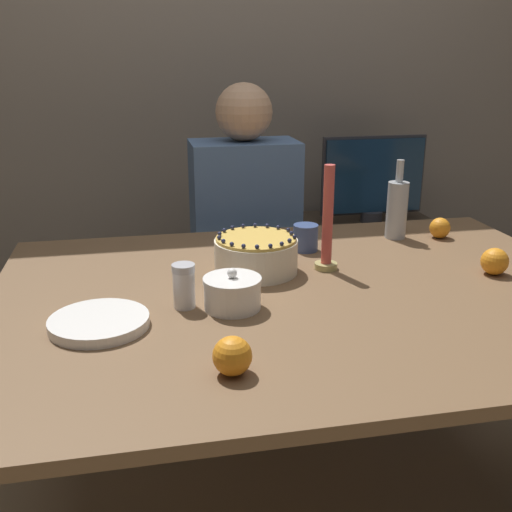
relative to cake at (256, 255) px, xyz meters
The scene contains 15 objects.
wall_behind 1.33m from the cake, 85.28° to the left, with size 8.00×0.05×2.60m.
dining_table 0.24m from the cake, 58.32° to the right, with size 1.63×1.18×0.75m.
cake is the anchor object (origin of this frame).
sugar_bowl 0.26m from the cake, 114.11° to the right, with size 0.14×0.14×0.10m.
sugar_shaker 0.31m from the cake, 136.42° to the right, with size 0.06×0.06×0.11m.
plate_stack 0.51m from the cake, 145.85° to the right, with size 0.23×0.23×0.02m.
candle 0.22m from the cake, ahead, with size 0.07×0.07×0.30m.
bottle 0.58m from the cake, 23.96° to the left, with size 0.07×0.07×0.26m.
cup 0.25m from the cake, 40.01° to the left, with size 0.08×0.08×0.08m.
orange_fruit_0 0.70m from the cake, 16.70° to the left, with size 0.07×0.07×0.07m.
orange_fruit_1 0.57m from the cake, 106.04° to the right, with size 0.08×0.08×0.08m.
orange_fruit_2 0.67m from the cake, 13.22° to the right, with size 0.08×0.08×0.08m.
person_man_blue_shirt 0.68m from the cake, 82.49° to the left, with size 0.40×0.34×1.25m.
side_cabinet 1.30m from the cake, 52.11° to the left, with size 0.60×0.49×0.61m.
tv_monitor 1.20m from the cake, 52.19° to the left, with size 0.48×0.10×0.39m.
Camera 1 is at (-0.42, -1.40, 1.34)m, focal length 42.00 mm.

